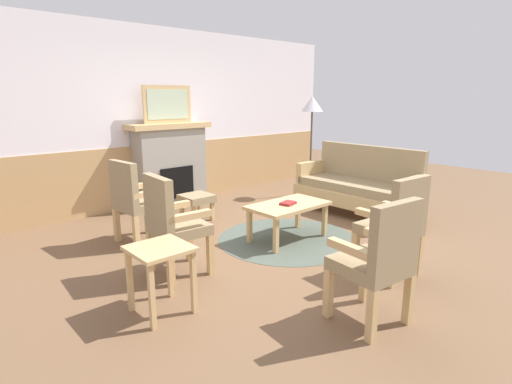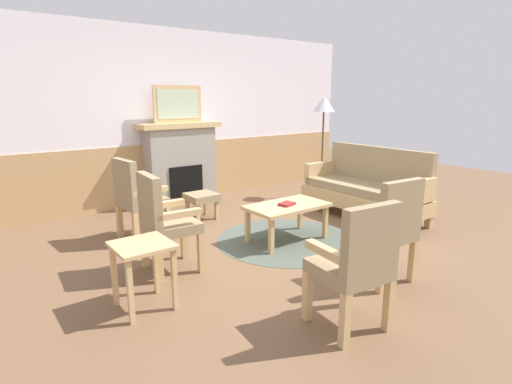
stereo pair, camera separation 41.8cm
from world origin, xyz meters
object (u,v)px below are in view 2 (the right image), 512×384
coffee_table (287,209)px  book_on_table (287,204)px  footstool (202,199)px  armchair_near_fireplace (136,196)px  fireplace (180,163)px  framed_picture (178,104)px  armchair_by_window_left (164,219)px  floor_lamp_by_couch (324,110)px  side_table (143,257)px  armchair_front_left (388,226)px  armchair_front_center (356,261)px  couch (366,189)px

coffee_table → book_on_table: (-0.02, -0.02, 0.07)m
footstool → armchair_near_fireplace: bearing=-164.7°
fireplace → framed_picture: 0.91m
footstool → armchair_by_window_left: (-1.16, -1.33, 0.25)m
fireplace → armchair_by_window_left: bearing=-120.2°
book_on_table → armchair_by_window_left: (-1.51, 0.07, 0.08)m
coffee_table → floor_lamp_by_couch: 2.54m
side_table → floor_lamp_by_couch: bearing=24.9°
armchair_front_left → fireplace: bearing=92.9°
armchair_near_fireplace → framed_picture: bearing=46.1°
footstool → coffee_table: bearing=-75.0°
armchair_near_fireplace → side_table: bearing=-109.6°
side_table → floor_lamp_by_couch: size_ratio=0.33×
coffee_table → book_on_table: book_on_table is taller
book_on_table → fireplace: bearing=94.0°
fireplace → side_table: (-1.78, -2.86, -0.22)m
footstool → armchair_near_fireplace: armchair_near_fireplace is taller
fireplace → armchair_near_fireplace: bearing=-133.9°
armchair_front_center → side_table: 1.65m
framed_picture → couch: 3.10m
couch → armchair_front_left: bearing=-136.8°
coffee_table → armchair_front_center: 1.95m
armchair_by_window_left → floor_lamp_by_couch: (3.45, 1.25, 0.91)m
armchair_near_fireplace → armchair_by_window_left: same height
armchair_by_window_left → floor_lamp_by_couch: floor_lamp_by_couch is taller
couch → floor_lamp_by_couch: (0.37, 1.23, 1.05)m
armchair_front_left → armchair_front_center: size_ratio=1.00×
couch → book_on_table: (-1.57, -0.09, 0.06)m
coffee_table → armchair_by_window_left: size_ratio=0.98×
fireplace → side_table: fireplace is taller
armchair_front_left → couch: bearing=43.2°
coffee_table → side_table: side_table is taller
footstool → floor_lamp_by_couch: floor_lamp_by_couch is taller
armchair_near_fireplace → floor_lamp_by_couch: floor_lamp_by_couch is taller
footstool → armchair_front_center: size_ratio=0.41×
couch → armchair_near_fireplace: (-2.94, 1.03, 0.14)m
armchair_by_window_left → side_table: (-0.44, -0.55, -0.10)m
coffee_table → armchair_front_left: 1.39m
footstool → armchair_front_left: armchair_front_left is taller
coffee_table → side_table: size_ratio=1.75×
footstool → side_table: size_ratio=0.73×
armchair_near_fireplace → armchair_by_window_left: (-0.13, -1.05, 0.00)m
book_on_table → footstool: (-0.35, 1.40, -0.17)m
couch → armchair_by_window_left: 3.08m
coffee_table → armchair_near_fireplace: bearing=141.8°
coffee_table → footstool: 1.43m
floor_lamp_by_couch → coffee_table: bearing=-145.8°
fireplace → armchair_by_window_left: fireplace is taller
framed_picture → floor_lamp_by_couch: bearing=-26.8°
side_table → armchair_front_center: bearing=-48.3°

